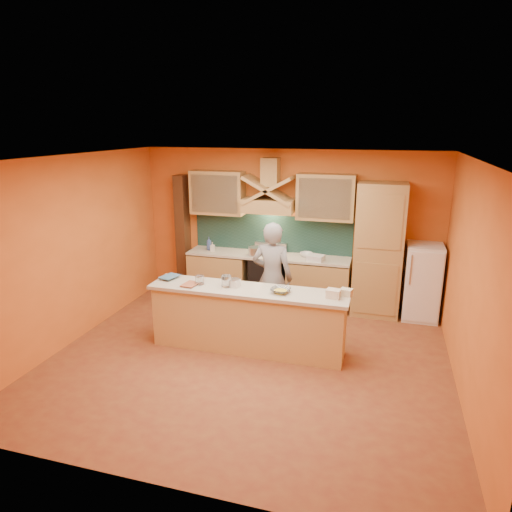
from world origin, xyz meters
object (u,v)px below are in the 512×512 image
(stove, at_px, (268,279))
(person, at_px, (272,278))
(kitchen_scale, at_px, (235,283))
(mixing_bowl, at_px, (281,291))
(fridge, at_px, (422,282))

(stove, bearing_deg, person, -72.17)
(person, xyz_separation_m, kitchen_scale, (-0.39, -0.68, 0.10))
(stove, bearing_deg, mixing_bowl, -70.39)
(person, height_order, kitchen_scale, person)
(fridge, distance_m, mixing_bowl, 2.81)
(mixing_bowl, bearing_deg, person, 112.40)
(stove, relative_size, mixing_bowl, 3.34)
(stove, distance_m, kitchen_scale, 1.95)
(person, relative_size, mixing_bowl, 6.63)
(person, distance_m, kitchen_scale, 0.79)
(fridge, bearing_deg, person, -152.83)
(stove, bearing_deg, kitchen_scale, -90.21)
(fridge, height_order, kitchen_scale, fridge)
(person, bearing_deg, stove, -69.67)
(fridge, relative_size, mixing_bowl, 4.82)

